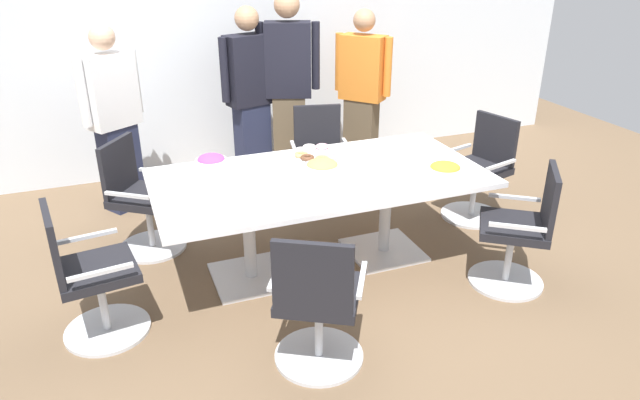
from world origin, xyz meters
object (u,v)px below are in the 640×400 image
at_px(office_chair_1, 520,234).
at_px(office_chair_4, 141,202).
at_px(person_standing_1, 251,96).
at_px(person_standing_2, 289,87).
at_px(person_standing_3, 362,92).
at_px(conference_table, 320,191).
at_px(napkin_pile, 388,157).
at_px(snack_bowl_chips_orange, 445,170).
at_px(plate_stack, 235,180).
at_px(office_chair_0, 317,307).
at_px(office_chair_3, 320,162).
at_px(office_chair_2, 480,174).
at_px(office_chair_5, 89,280).
at_px(donut_platter, 317,153).
at_px(person_standing_0, 114,118).
at_px(snack_bowl_cookies, 322,168).
at_px(snack_bowl_candy_mix, 211,162).

relative_size(office_chair_1, office_chair_4, 1.00).
relative_size(office_chair_1, person_standing_1, 0.52).
relative_size(person_standing_2, person_standing_3, 1.10).
height_order(conference_table, office_chair_4, office_chair_4).
distance_m(conference_table, napkin_pile, 0.62).
distance_m(snack_bowl_chips_orange, plate_stack, 1.50).
bearing_deg(office_chair_0, office_chair_3, 98.62).
height_order(office_chair_2, plate_stack, office_chair_2).
distance_m(conference_table, office_chair_3, 1.17).
relative_size(office_chair_5, person_standing_1, 0.52).
distance_m(office_chair_0, plate_stack, 1.22).
distance_m(person_standing_1, person_standing_2, 0.38).
bearing_deg(napkin_pile, donut_platter, 148.08).
xyz_separation_m(office_chair_5, person_standing_1, (1.59, 2.05, 0.51)).
distance_m(snack_bowl_chips_orange, napkin_pile, 0.50).
xyz_separation_m(office_chair_0, person_standing_0, (-0.90, 2.68, 0.46)).
bearing_deg(napkin_pile, office_chair_3, 100.66).
height_order(office_chair_1, donut_platter, office_chair_1).
distance_m(person_standing_2, snack_bowl_chips_orange, 2.12).
bearing_deg(office_chair_0, person_standing_2, 104.78).
bearing_deg(snack_bowl_cookies, person_standing_2, 79.81).
bearing_deg(donut_platter, snack_bowl_cookies, -105.13).
relative_size(office_chair_2, snack_bowl_candy_mix, 3.97).
relative_size(plate_stack, napkin_pile, 1.25).
bearing_deg(snack_bowl_cookies, office_chair_3, 70.01).
relative_size(office_chair_2, office_chair_4, 1.00).
bearing_deg(office_chair_3, office_chair_5, 45.55).
distance_m(conference_table, donut_platter, 0.43).
distance_m(office_chair_3, donut_platter, 0.83).
height_order(snack_bowl_candy_mix, snack_bowl_chips_orange, snack_bowl_candy_mix).
xyz_separation_m(conference_table, donut_platter, (0.12, 0.38, 0.15)).
relative_size(office_chair_1, office_chair_3, 1.00).
bearing_deg(donut_platter, plate_stack, -157.73).
xyz_separation_m(office_chair_4, snack_bowl_cookies, (1.25, -0.77, 0.40)).
bearing_deg(person_standing_2, conference_table, 98.66).
relative_size(snack_bowl_candy_mix, donut_platter, 0.59).
bearing_deg(person_standing_1, person_standing_2, 156.53).
height_order(snack_bowl_cookies, plate_stack, snack_bowl_cookies).
bearing_deg(office_chair_2, donut_platter, 72.00).
height_order(office_chair_0, office_chair_1, same).
xyz_separation_m(office_chair_0, snack_bowl_chips_orange, (1.25, 0.71, 0.40)).
bearing_deg(snack_bowl_chips_orange, plate_stack, 163.06).
distance_m(office_chair_0, person_standing_2, 2.92).
relative_size(office_chair_5, snack_bowl_cookies, 3.55).
height_order(office_chair_5, person_standing_1, person_standing_1).
distance_m(office_chair_2, person_standing_2, 2.00).
relative_size(conference_table, snack_bowl_candy_mix, 10.47).
height_order(office_chair_2, office_chair_4, same).
xyz_separation_m(office_chair_1, person_standing_1, (-1.29, 2.51, 0.51)).
height_order(person_standing_2, donut_platter, person_standing_2).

